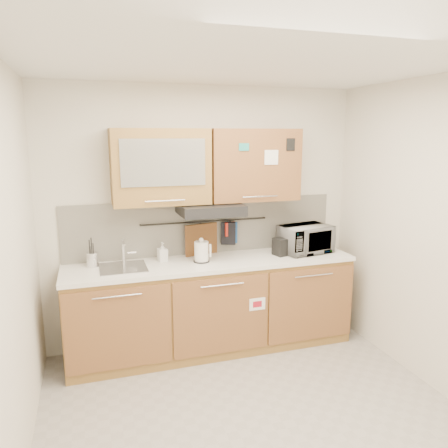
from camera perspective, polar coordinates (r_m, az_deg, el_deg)
floor at (r=3.64m, az=4.21°, el=-24.08°), size 3.20×3.20×0.00m
ceiling at (r=3.00m, az=5.00°, el=20.69°), size 3.20×3.20×0.00m
wall_back at (r=4.46m, az=-2.65°, el=0.95°), size 3.20×0.00×3.20m
wall_left at (r=2.90m, az=-26.36°, el=-6.14°), size 0.00×3.00×3.00m
wall_right at (r=3.95m, az=26.65°, el=-1.70°), size 0.00×3.00×3.00m
base_cabinet at (r=4.44m, az=-1.50°, el=-11.19°), size 2.80×0.64×0.88m
countertop at (r=4.27m, az=-1.53°, el=-5.07°), size 2.82×0.62×0.04m
backsplash at (r=4.47m, az=-2.60°, el=-0.33°), size 2.80×0.02×0.56m
upper_cabinets at (r=4.23m, az=-2.16°, el=7.61°), size 1.82×0.37×0.70m
range_hood at (r=4.21m, az=-1.79°, el=1.96°), size 0.60×0.46×0.10m
sink at (r=4.14m, az=-13.03°, el=-5.56°), size 0.42×0.40×0.26m
utensil_rail at (r=4.42m, az=-2.48°, el=0.33°), size 1.30×0.02×0.02m
utensil_crock at (r=4.24m, az=-16.82°, el=-4.42°), size 0.13×0.13×0.27m
kettle at (r=4.21m, az=-2.95°, el=-3.71°), size 0.17×0.16×0.24m
toaster at (r=4.50m, az=7.96°, el=-2.85°), size 0.26×0.19×0.18m
microwave at (r=4.61m, az=10.58°, el=-1.94°), size 0.57×0.44×0.28m
soap_bottle at (r=4.26m, az=-8.05°, el=-3.62°), size 0.10×0.10×0.19m
cutting_board at (r=4.45m, az=-2.96°, el=-2.76°), size 0.35×0.11×0.44m
oven_mitt at (r=4.51m, az=0.93°, el=-1.11°), size 0.13×0.08×0.22m
dark_pouch at (r=4.51m, az=0.57°, el=-1.23°), size 0.15×0.10×0.23m
pot_holder at (r=4.50m, az=0.80°, el=-0.66°), size 0.12×0.05×0.14m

